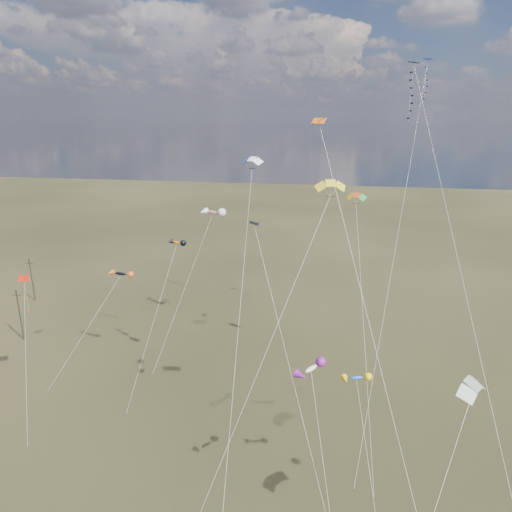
% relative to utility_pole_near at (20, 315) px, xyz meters
% --- Properties ---
extents(utility_pole_near, '(1.40, 0.20, 8.00)m').
position_rel_utility_pole_near_xyz_m(utility_pole_near, '(0.00, 0.00, 0.00)').
color(utility_pole_near, black).
rests_on(utility_pole_near, ground).
extents(utility_pole_far, '(1.40, 0.20, 8.00)m').
position_rel_utility_pole_near_xyz_m(utility_pole_far, '(-8.00, 14.00, 0.00)').
color(utility_pole_far, black).
rests_on(utility_pole_far, ground).
extents(diamond_black_high, '(8.16, 30.24, 37.50)m').
position_rel_utility_pole_near_xyz_m(diamond_black_high, '(52.87, -7.87, 28.01)').
color(diamond_black_high, black).
rests_on(diamond_black_high, ground).
extents(diamond_navy_tall, '(7.52, 28.05, 39.08)m').
position_rel_utility_pole_near_xyz_m(diamond_navy_tall, '(54.89, 4.35, 29.45)').
color(diamond_navy_tall, '#0D0B55').
rests_on(diamond_navy_tall, ground).
extents(diamond_black_mid, '(8.75, 10.36, 23.70)m').
position_rel_utility_pole_near_xyz_m(diamond_black_mid, '(41.22, -20.08, 12.49)').
color(diamond_black_mid, black).
rests_on(diamond_black_mid, ground).
extents(diamond_red_low, '(4.32, 8.54, 15.67)m').
position_rel_utility_pole_near_xyz_m(diamond_red_low, '(12.62, -13.78, 8.91)').
color(diamond_red_low, '#AA190B').
rests_on(diamond_red_low, ground).
extents(diamond_orange_center, '(11.29, 21.45, 32.31)m').
position_rel_utility_pole_near_xyz_m(diamond_orange_center, '(47.28, -25.40, 18.45)').
color(diamond_orange_center, '#C25408').
rests_on(diamond_orange_center, ground).
extents(parafoil_yellow, '(11.06, 13.21, 27.87)m').
position_rel_utility_pole_near_xyz_m(parafoil_yellow, '(45.11, -17.77, 23.02)').
color(parafoil_yellow, gold).
rests_on(parafoil_yellow, ground).
extents(parafoil_blue_white, '(3.09, 25.16, 29.02)m').
position_rel_utility_pole_near_xyz_m(parafoil_blue_white, '(37.52, -11.59, 24.15)').
color(parafoil_blue_white, '#163CA8').
rests_on(parafoil_blue_white, ground).
extents(parafoil_striped, '(7.87, 12.45, 17.99)m').
position_rel_utility_pole_near_xyz_m(parafoil_striped, '(54.19, -29.63, 13.21)').
color(parafoil_striped, gold).
rests_on(parafoil_striped, ground).
extents(parafoil_tricolor, '(3.75, 20.79, 24.27)m').
position_rel_utility_pole_near_xyz_m(parafoil_tricolor, '(47.88, -1.58, 19.45)').
color(parafoil_tricolor, gold).
rests_on(parafoil_tricolor, ground).
extents(novelty_black_orange, '(8.28, 10.19, 13.28)m').
position_rel_utility_pole_near_xyz_m(novelty_black_orange, '(18.42, -3.10, 8.67)').
color(novelty_black_orange, black).
rests_on(novelty_black_orange, ground).
extents(novelty_orange_black, '(4.79, 11.11, 18.14)m').
position_rel_utility_pole_near_xyz_m(novelty_orange_black, '(26.71, -4.17, 13.50)').
color(novelty_orange_black, orange).
rests_on(novelty_orange_black, ground).
extents(novelty_white_purple, '(4.36, 8.88, 14.86)m').
position_rel_utility_pole_near_xyz_m(novelty_white_purple, '(44.52, -24.70, 10.26)').
color(novelty_white_purple, white).
rests_on(novelty_white_purple, ground).
extents(novelty_redwhite_stripe, '(6.93, 15.33, 19.75)m').
position_rel_utility_pole_near_xyz_m(novelty_redwhite_stripe, '(27.90, 7.93, 14.89)').
color(novelty_redwhite_stripe, red).
rests_on(novelty_redwhite_stripe, ground).
extents(novelty_blue_yellow, '(3.82, 7.89, 12.92)m').
position_rel_utility_pole_near_xyz_m(novelty_blue_yellow, '(48.04, -22.35, 8.38)').
color(novelty_blue_yellow, blue).
rests_on(novelty_blue_yellow, ground).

